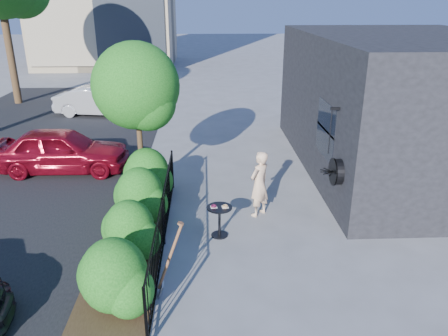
{
  "coord_description": "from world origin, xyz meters",
  "views": [
    {
      "loc": [
        -0.58,
        -8.22,
        4.94
      ],
      "look_at": [
        -0.15,
        1.38,
        1.2
      ],
      "focal_mm": 35.0,
      "sensor_mm": 36.0,
      "label": 1
    }
  ],
  "objects_px": {
    "woman": "(259,184)",
    "car_red": "(62,150)",
    "shovel": "(168,264)",
    "patio_tree": "(139,91)",
    "cafe_table": "(219,216)",
    "car_silver": "(99,101)"
  },
  "relations": [
    {
      "from": "woman",
      "to": "shovel",
      "type": "distance_m",
      "value": 3.62
    },
    {
      "from": "woman",
      "to": "shovel",
      "type": "relative_size",
      "value": 1.08
    },
    {
      "from": "car_red",
      "to": "cafe_table",
      "type": "bearing_deg",
      "value": -130.75
    },
    {
      "from": "shovel",
      "to": "car_red",
      "type": "height_order",
      "value": "shovel"
    },
    {
      "from": "shovel",
      "to": "car_silver",
      "type": "height_order",
      "value": "shovel"
    },
    {
      "from": "shovel",
      "to": "car_red",
      "type": "relative_size",
      "value": 0.38
    },
    {
      "from": "cafe_table",
      "to": "car_silver",
      "type": "distance_m",
      "value": 12.1
    },
    {
      "from": "shovel",
      "to": "car_silver",
      "type": "distance_m",
      "value": 13.69
    },
    {
      "from": "patio_tree",
      "to": "cafe_table",
      "type": "bearing_deg",
      "value": -51.7
    },
    {
      "from": "shovel",
      "to": "car_red",
      "type": "distance_m",
      "value": 7.19
    },
    {
      "from": "woman",
      "to": "cafe_table",
      "type": "bearing_deg",
      "value": 0.31
    },
    {
      "from": "patio_tree",
      "to": "cafe_table",
      "type": "height_order",
      "value": "patio_tree"
    },
    {
      "from": "cafe_table",
      "to": "shovel",
      "type": "xyz_separation_m",
      "value": [
        -0.96,
        -2.07,
        0.17
      ]
    },
    {
      "from": "woman",
      "to": "car_red",
      "type": "bearing_deg",
      "value": -73.76
    },
    {
      "from": "car_red",
      "to": "patio_tree",
      "type": "bearing_deg",
      "value": -120.89
    },
    {
      "from": "cafe_table",
      "to": "woman",
      "type": "height_order",
      "value": "woman"
    },
    {
      "from": "car_red",
      "to": "car_silver",
      "type": "distance_m",
      "value": 6.9
    },
    {
      "from": "cafe_table",
      "to": "car_red",
      "type": "bearing_deg",
      "value": 138.27
    },
    {
      "from": "patio_tree",
      "to": "car_red",
      "type": "relative_size",
      "value": 1.0
    },
    {
      "from": "patio_tree",
      "to": "shovel",
      "type": "height_order",
      "value": "patio_tree"
    },
    {
      "from": "shovel",
      "to": "woman",
      "type": "bearing_deg",
      "value": 57.43
    },
    {
      "from": "patio_tree",
      "to": "shovel",
      "type": "relative_size",
      "value": 2.63
    }
  ]
}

